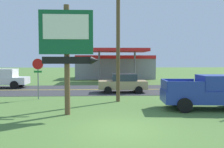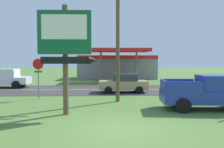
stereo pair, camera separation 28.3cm
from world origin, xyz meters
name	(u,v)px [view 1 (the left image)]	position (x,y,z in m)	size (l,w,h in m)	color
ground_plane	(121,129)	(0.00, 0.00, 0.00)	(180.00, 180.00, 0.00)	#4C7033
road_asphalt	(110,90)	(0.00, 13.00, 0.01)	(140.00, 8.00, 0.02)	#333335
road_centre_line	(110,89)	(0.00, 13.00, 0.02)	(126.00, 0.20, 0.01)	gold
motel_sign	(68,43)	(-2.48, 2.62, 3.69)	(2.96, 0.54, 5.61)	brown
stop_sign	(38,71)	(-5.36, 7.72, 2.03)	(0.80, 0.08, 2.95)	slate
utility_pole	(118,35)	(0.34, 6.51, 4.53)	(2.19, 0.26, 8.39)	brown
gas_station	(115,66)	(1.32, 27.61, 1.94)	(12.00, 11.50, 4.40)	gray
pickup_blue_parked_on_lawn	(209,92)	(5.40, 3.73, 0.96)	(5.34, 2.55, 1.96)	#233893
pickup_white_on_road	(2,79)	(-10.95, 15.00, 0.96)	(5.20, 2.24, 1.96)	silver
car_tan_near_lane	(123,83)	(1.10, 11.00, 0.83)	(4.20, 2.00, 1.64)	tan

